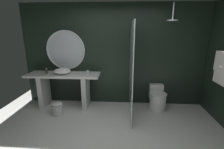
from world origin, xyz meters
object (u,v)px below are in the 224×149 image
object	(u,v)px
vessel_sink	(62,71)
hanging_bathrobe	(224,67)
soap_dispenser	(47,71)
round_wall_mirror	(65,50)
waste_bin	(57,108)
tumbler_cup	(88,72)
rain_shower_head	(173,19)
toilet	(157,99)

from	to	relation	value
vessel_sink	hanging_bathrobe	world-z (taller)	hanging_bathrobe
soap_dispenser	round_wall_mirror	size ratio (longest dim) A/B	0.14
hanging_bathrobe	waste_bin	distance (m)	3.70
hanging_bathrobe	round_wall_mirror	bearing A→B (deg)	166.35
tumbler_cup	hanging_bathrobe	distance (m)	2.95
tumbler_cup	hanging_bathrobe	size ratio (longest dim) A/B	0.13
rain_shower_head	hanging_bathrobe	xyz separation A→B (m)	(0.97, -0.41, -0.93)
vessel_sink	soap_dispenser	distance (m)	0.41
vessel_sink	soap_dispenser	bearing A→B (deg)	179.05
round_wall_mirror	hanging_bathrobe	size ratio (longest dim) A/B	1.44
tumbler_cup	waste_bin	xyz separation A→B (m)	(-0.66, -0.48, -0.77)
rain_shower_head	hanging_bathrobe	world-z (taller)	rain_shower_head
round_wall_mirror	tumbler_cup	bearing A→B (deg)	-23.11
soap_dispenser	rain_shower_head	distance (m)	3.20
tumbler_cup	hanging_bathrobe	bearing A→B (deg)	-11.48
round_wall_mirror	hanging_bathrobe	world-z (taller)	round_wall_mirror
vessel_sink	hanging_bathrobe	distance (m)	3.57
soap_dispenser	toilet	world-z (taller)	soap_dispenser
round_wall_mirror	toilet	bearing A→B (deg)	-6.37
soap_dispenser	round_wall_mirror	distance (m)	0.71
tumbler_cup	toilet	xyz separation A→B (m)	(1.75, 0.00, -0.66)
hanging_bathrobe	waste_bin	size ratio (longest dim) A/B	2.27
tumbler_cup	hanging_bathrobe	xyz separation A→B (m)	(2.87, -0.58, 0.32)
vessel_sink	round_wall_mirror	xyz separation A→B (m)	(0.02, 0.30, 0.48)
round_wall_mirror	toilet	world-z (taller)	round_wall_mirror
toilet	waste_bin	size ratio (longest dim) A/B	2.00
tumbler_cup	round_wall_mirror	bearing A→B (deg)	156.89
soap_dispenser	hanging_bathrobe	xyz separation A→B (m)	(3.92, -0.56, 0.30)
vessel_sink	soap_dispenser	size ratio (longest dim) A/B	3.02
toilet	waste_bin	distance (m)	2.47
rain_shower_head	tumbler_cup	bearing A→B (deg)	174.81
tumbler_cup	hanging_bathrobe	world-z (taller)	hanging_bathrobe
tumbler_cup	rain_shower_head	distance (m)	2.28
soap_dispenser	round_wall_mirror	xyz separation A→B (m)	(0.42, 0.29, 0.50)
tumbler_cup	vessel_sink	bearing A→B (deg)	-177.10
tumbler_cup	waste_bin	world-z (taller)	tumbler_cup
tumbler_cup	soap_dispenser	distance (m)	1.05
round_wall_mirror	rain_shower_head	size ratio (longest dim) A/B	2.82
waste_bin	soap_dispenser	bearing A→B (deg)	130.05
soap_dispenser	toilet	size ratio (longest dim) A/B	0.22
round_wall_mirror	rain_shower_head	world-z (taller)	rain_shower_head
vessel_sink	toilet	xyz separation A→B (m)	(2.39, 0.03, -0.68)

